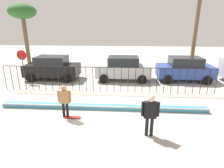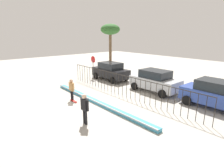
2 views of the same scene
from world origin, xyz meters
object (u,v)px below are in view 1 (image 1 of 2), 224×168
object	(u,v)px
skateboarder	(65,99)
parked_car_silver	(123,68)
parked_car_blue	(185,69)
palm_tree_short	(23,14)
parked_car_black	(52,68)
skateboard	(72,117)
camera_operator	(150,112)
stop_sign	(22,62)

from	to	relation	value
skateboarder	parked_car_silver	distance (m)	7.09
parked_car_blue	palm_tree_short	distance (m)	14.91
parked_car_black	parked_car_silver	xyz separation A→B (m)	(5.76, 0.15, 0.00)
parked_car_black	parked_car_blue	size ratio (longest dim) A/B	1.00
skateboard	palm_tree_short	xyz separation A→B (m)	(-6.78, 9.36, 5.16)
camera_operator	parked_car_silver	world-z (taller)	parked_car_silver
skateboard	parked_car_blue	bearing A→B (deg)	50.38
parked_car_silver	parked_car_blue	bearing A→B (deg)	3.07
skateboard	parked_car_blue	distance (m)	9.94
skateboarder	parked_car_black	bearing A→B (deg)	125.44
skateboard	parked_car_black	xyz separation A→B (m)	(-3.37, 6.48, 0.91)
parked_car_black	parked_car_blue	distance (m)	10.64
skateboard	camera_operator	distance (m)	3.86
parked_car_blue	camera_operator	bearing A→B (deg)	-111.55
skateboarder	parked_car_blue	size ratio (longest dim) A/B	0.38
camera_operator	parked_car_blue	xyz separation A→B (m)	(3.75, 7.95, -0.09)
parked_car_silver	skateboard	bearing A→B (deg)	-108.03
camera_operator	parked_car_silver	xyz separation A→B (m)	(-1.12, 7.85, -0.09)
camera_operator	palm_tree_short	xyz separation A→B (m)	(-10.30, 10.58, 4.16)
camera_operator	parked_car_blue	size ratio (longest dim) A/B	0.41
palm_tree_short	parked_car_silver	bearing A→B (deg)	-16.59
skateboarder	camera_operator	distance (m)	4.08
parked_car_blue	parked_car_silver	bearing A→B (deg)	-175.10
camera_operator	parked_car_blue	world-z (taller)	parked_car_blue
parked_car_silver	stop_sign	size ratio (longest dim) A/B	1.72
skateboard	parked_car_blue	world-z (taller)	parked_car_blue
skateboard	palm_tree_short	bearing A→B (deg)	133.52
parked_car_blue	parked_car_black	bearing A→B (deg)	-174.97
skateboarder	stop_sign	distance (m)	7.37
camera_operator	palm_tree_short	distance (m)	15.34
parked_car_black	camera_operator	bearing A→B (deg)	-45.93
camera_operator	palm_tree_short	world-z (taller)	palm_tree_short
parked_car_black	palm_tree_short	size ratio (longest dim) A/B	0.70
skateboarder	camera_operator	world-z (taller)	camera_operator
skateboard	parked_car_black	distance (m)	7.36
skateboarder	parked_car_silver	bearing A→B (deg)	77.38
parked_car_black	parked_car_silver	world-z (taller)	same
camera_operator	parked_car_silver	size ratio (longest dim) A/B	0.41
skateboard	stop_sign	xyz separation A→B (m)	(-5.27, 5.53, 1.56)
parked_car_black	palm_tree_short	bearing A→B (deg)	142.09
stop_sign	skateboarder	bearing A→B (deg)	-47.86
skateboarder	skateboard	size ratio (longest dim) A/B	2.06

